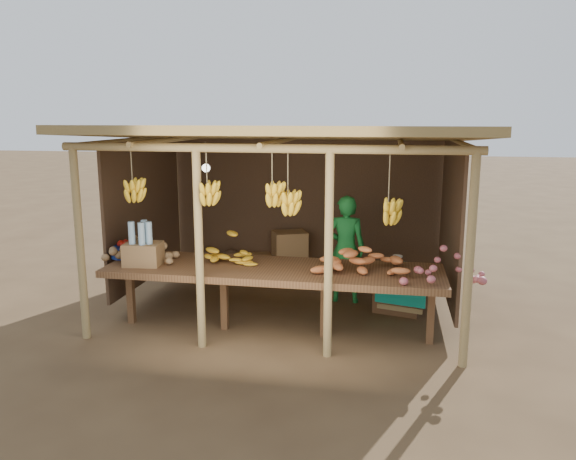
# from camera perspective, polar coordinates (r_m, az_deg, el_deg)

# --- Properties ---
(ground) EXTENTS (60.00, 60.00, 0.00)m
(ground) POSITION_cam_1_polar(r_m,az_deg,el_deg) (7.65, 0.00, -7.73)
(ground) COLOR brown
(ground) RESTS_ON ground
(stall_structure) EXTENTS (4.70, 3.50, 2.43)m
(stall_structure) POSITION_cam_1_polar(r_m,az_deg,el_deg) (7.14, -0.29, 6.60)
(stall_structure) COLOR #9D8351
(stall_structure) RESTS_ON ground
(counter) EXTENTS (3.90, 1.05, 0.80)m
(counter) POSITION_cam_1_polar(r_m,az_deg,el_deg) (6.54, -1.50, -4.32)
(counter) COLOR brown
(counter) RESTS_ON ground
(potato_heap) EXTENTS (1.08, 0.82, 0.36)m
(potato_heap) POSITION_cam_1_polar(r_m,az_deg,el_deg) (7.05, -14.97, -1.50)
(potato_heap) COLOR olive
(potato_heap) RESTS_ON counter
(sweet_potato_heap) EXTENTS (1.09, 0.80, 0.36)m
(sweet_potato_heap) POSITION_cam_1_polar(r_m,az_deg,el_deg) (6.32, 7.70, -2.74)
(sweet_potato_heap) COLOR #C76933
(sweet_potato_heap) RESTS_ON counter
(onion_heap) EXTENTS (0.87, 0.54, 0.36)m
(onion_heap) POSITION_cam_1_polar(r_m,az_deg,el_deg) (6.18, 15.63, -3.40)
(onion_heap) COLOR #B3575E
(onion_heap) RESTS_ON counter
(banana_pile) EXTENTS (0.64, 0.43, 0.35)m
(banana_pile) POSITION_cam_1_polar(r_m,az_deg,el_deg) (6.78, -5.93, -1.75)
(banana_pile) COLOR gold
(banana_pile) RESTS_ON counter
(tomato_basin) EXTENTS (0.39, 0.39, 0.20)m
(tomato_basin) POSITION_cam_1_polar(r_m,az_deg,el_deg) (7.26, -16.09, -1.99)
(tomato_basin) COLOR navy
(tomato_basin) RESTS_ON counter
(bottle_box) EXTENTS (0.45, 0.37, 0.53)m
(bottle_box) POSITION_cam_1_polar(r_m,az_deg,el_deg) (6.80, -14.52, -1.80)
(bottle_box) COLOR olive
(bottle_box) RESTS_ON counter
(vendor) EXTENTS (0.54, 0.36, 1.48)m
(vendor) POSITION_cam_1_polar(r_m,az_deg,el_deg) (7.68, 5.87, -1.94)
(vendor) COLOR #19742E
(vendor) RESTS_ON ground
(tarp_crate) EXTENTS (0.77, 0.71, 0.78)m
(tarp_crate) POSITION_cam_1_polar(r_m,az_deg,el_deg) (7.54, 11.28, -5.71)
(tarp_crate) COLOR brown
(tarp_crate) RESTS_ON ground
(carton_stack) EXTENTS (1.13, 0.54, 0.78)m
(carton_stack) POSITION_cam_1_polar(r_m,az_deg,el_deg) (8.62, -1.00, -3.10)
(carton_stack) COLOR olive
(carton_stack) RESTS_ON ground
(burlap_sacks) EXTENTS (0.76, 0.40, 0.53)m
(burlap_sacks) POSITION_cam_1_polar(r_m,az_deg,el_deg) (9.00, -6.90, -3.29)
(burlap_sacks) COLOR #4C3523
(burlap_sacks) RESTS_ON ground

